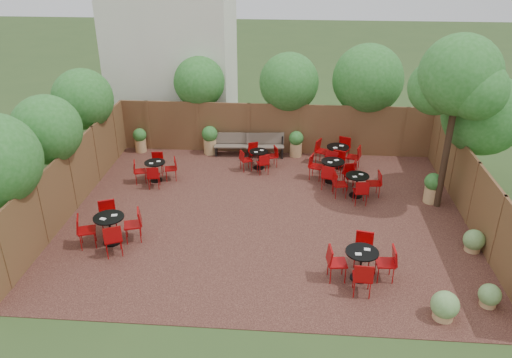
{
  "coord_description": "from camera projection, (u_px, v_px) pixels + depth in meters",
  "views": [
    {
      "loc": [
        0.74,
        -13.37,
        7.76
      ],
      "look_at": [
        -0.36,
        0.5,
        1.0
      ],
      "focal_mm": 35.29,
      "sensor_mm": 36.0,
      "label": 1
    }
  ],
  "objects": [
    {
      "name": "low_shrubs",
      "position": [
        466.0,
        279.0,
        12.05
      ],
      "size": [
        2.08,
        3.41,
        0.68
      ],
      "color": "tan",
      "rests_on": "courtyard_paving"
    },
    {
      "name": "fence_right",
      "position": [
        473.0,
        194.0,
        14.57
      ],
      "size": [
        0.08,
        10.0,
        2.0
      ],
      "primitive_type": "cube",
      "color": "brown",
      "rests_on": "ground"
    },
    {
      "name": "park_bench_left",
      "position": [
        233.0,
        144.0,
        19.48
      ],
      "size": [
        1.43,
        0.53,
        0.87
      ],
      "rotation": [
        0.0,
        0.0,
        0.06
      ],
      "color": "brown",
      "rests_on": "courtyard_paving"
    },
    {
      "name": "overhang_foliage",
      "position": [
        254.0,
        102.0,
        16.85
      ],
      "size": [
        15.77,
        10.85,
        2.7
      ],
      "color": "#276A22",
      "rests_on": "ground"
    },
    {
      "name": "fence_back",
      "position": [
        274.0,
        129.0,
        19.48
      ],
      "size": [
        12.0,
        0.08,
        2.0
      ],
      "primitive_type": "cube",
      "color": "brown",
      "rests_on": "ground"
    },
    {
      "name": "neighbour_building",
      "position": [
        172.0,
        34.0,
        21.18
      ],
      "size": [
        5.0,
        4.0,
        8.0
      ],
      "primitive_type": "cube",
      "color": "silver",
      "rests_on": "ground"
    },
    {
      "name": "courtyard_tree",
      "position": [
        459.0,
        81.0,
        14.21
      ],
      "size": [
        2.56,
        2.46,
        5.36
      ],
      "rotation": [
        0.0,
        0.0,
        -0.43
      ],
      "color": "black",
      "rests_on": "courtyard_paving"
    },
    {
      "name": "ground",
      "position": [
        266.0,
        216.0,
        15.43
      ],
      "size": [
        80.0,
        80.0,
        0.0
      ],
      "primitive_type": "plane",
      "color": "#354F23",
      "rests_on": "ground"
    },
    {
      "name": "bistro_tables",
      "position": [
        276.0,
        188.0,
        16.06
      ],
      "size": [
        8.72,
        8.43,
        0.95
      ],
      "color": "black",
      "rests_on": "courtyard_paving"
    },
    {
      "name": "park_bench_right",
      "position": [
        265.0,
        145.0,
        19.39
      ],
      "size": [
        1.49,
        0.62,
        0.9
      ],
      "rotation": [
        0.0,
        0.0,
        0.11
      ],
      "color": "brown",
      "rests_on": "courtyard_paving"
    },
    {
      "name": "courtyard_paving",
      "position": [
        266.0,
        215.0,
        15.43
      ],
      "size": [
        12.0,
        10.0,
        0.02
      ],
      "primitive_type": "cube",
      "color": "#321714",
      "rests_on": "ground"
    },
    {
      "name": "planters",
      "position": [
        261.0,
        149.0,
        18.7
      ],
      "size": [
        11.0,
        4.01,
        1.12
      ],
      "color": "tan",
      "rests_on": "courtyard_paving"
    },
    {
      "name": "fence_left",
      "position": [
        72.0,
        180.0,
        15.42
      ],
      "size": [
        0.08,
        10.0,
        2.0
      ],
      "primitive_type": "cube",
      "color": "brown",
      "rests_on": "ground"
    }
  ]
}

